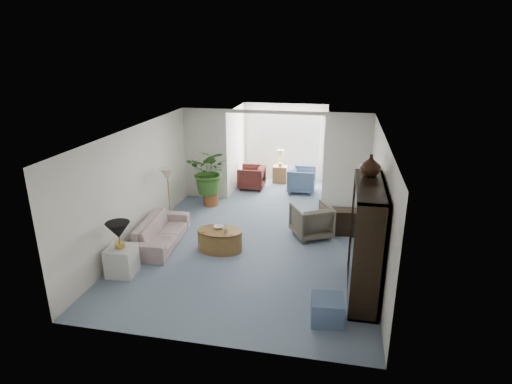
% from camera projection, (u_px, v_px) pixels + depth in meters
% --- Properties ---
extents(floor, '(6.00, 6.00, 0.00)m').
position_uv_depth(floor, '(250.00, 251.00, 8.85)').
color(floor, gray).
rests_on(floor, ground).
extents(sunroom_floor, '(2.60, 2.60, 0.00)m').
position_uv_depth(sunroom_floor, '(279.00, 189.00, 12.65)').
color(sunroom_floor, gray).
rests_on(sunroom_floor, ground).
extents(back_pier_left, '(1.20, 0.12, 2.50)m').
position_uv_depth(back_pier_left, '(206.00, 154.00, 11.57)').
color(back_pier_left, white).
rests_on(back_pier_left, ground).
extents(back_pier_right, '(1.20, 0.12, 2.50)m').
position_uv_depth(back_pier_right, '(347.00, 161.00, 10.86)').
color(back_pier_right, white).
rests_on(back_pier_right, ground).
extents(back_header, '(2.60, 0.12, 0.10)m').
position_uv_depth(back_header, '(275.00, 112.00, 10.82)').
color(back_header, white).
rests_on(back_header, back_pier_left).
extents(window_pane, '(2.20, 0.02, 1.50)m').
position_uv_depth(window_pane, '(285.00, 136.00, 13.18)').
color(window_pane, white).
extents(window_blinds, '(2.20, 0.02, 1.50)m').
position_uv_depth(window_blinds, '(285.00, 136.00, 13.16)').
color(window_blinds, white).
extents(framed_picture, '(0.04, 0.50, 0.40)m').
position_uv_depth(framed_picture, '(380.00, 182.00, 7.74)').
color(framed_picture, beige).
extents(sofa, '(0.88, 1.95, 0.55)m').
position_uv_depth(sofa, '(161.00, 232.00, 9.08)').
color(sofa, beige).
rests_on(sofa, ground).
extents(end_table, '(0.53, 0.53, 0.55)m').
position_uv_depth(end_table, '(122.00, 261.00, 7.87)').
color(end_table, silver).
rests_on(end_table, ground).
extents(table_lamp, '(0.44, 0.44, 0.30)m').
position_uv_depth(table_lamp, '(118.00, 230.00, 7.66)').
color(table_lamp, black).
rests_on(table_lamp, end_table).
extents(floor_lamp, '(0.36, 0.36, 0.28)m').
position_uv_depth(floor_lamp, '(167.00, 174.00, 9.78)').
color(floor_lamp, beige).
rests_on(floor_lamp, ground).
extents(coffee_table, '(1.17, 1.17, 0.45)m').
position_uv_depth(coffee_table, '(220.00, 240.00, 8.82)').
color(coffee_table, olive).
rests_on(coffee_table, ground).
extents(coffee_bowl, '(0.25, 0.25, 0.05)m').
position_uv_depth(coffee_bowl, '(219.00, 227.00, 8.84)').
color(coffee_bowl, white).
rests_on(coffee_bowl, coffee_table).
extents(coffee_cup, '(0.13, 0.13, 0.10)m').
position_uv_depth(coffee_cup, '(225.00, 231.00, 8.61)').
color(coffee_cup, beige).
rests_on(coffee_cup, coffee_table).
extents(wingback_chair, '(1.08, 1.09, 0.74)m').
position_uv_depth(wingback_chair, '(311.00, 221.00, 9.41)').
color(wingback_chair, '#686052').
rests_on(wingback_chair, ground).
extents(side_table_dark, '(0.53, 0.44, 0.58)m').
position_uv_depth(side_table_dark, '(343.00, 221.00, 9.59)').
color(side_table_dark, black).
rests_on(side_table_dark, ground).
extents(entertainment_cabinet, '(0.47, 1.78, 1.97)m').
position_uv_depth(entertainment_cabinet, '(366.00, 241.00, 7.05)').
color(entertainment_cabinet, black).
rests_on(entertainment_cabinet, ground).
extents(cabinet_urn, '(0.35, 0.35, 0.37)m').
position_uv_depth(cabinet_urn, '(370.00, 165.00, 7.13)').
color(cabinet_urn, '#321A10').
rests_on(cabinet_urn, entertainment_cabinet).
extents(ottoman, '(0.54, 0.54, 0.40)m').
position_uv_depth(ottoman, '(327.00, 310.00, 6.54)').
color(ottoman, slate).
rests_on(ottoman, ground).
extents(plant_pot, '(0.40, 0.40, 0.32)m').
position_uv_depth(plant_pot, '(211.00, 199.00, 11.35)').
color(plant_pot, brown).
rests_on(plant_pot, ground).
extents(house_plant, '(1.11, 0.96, 1.23)m').
position_uv_depth(house_plant, '(210.00, 171.00, 11.10)').
color(house_plant, '#346321').
rests_on(house_plant, plant_pot).
extents(sunroom_chair_blue, '(0.80, 0.78, 0.72)m').
position_uv_depth(sunroom_chair_blue, '(302.00, 180.00, 12.31)').
color(sunroom_chair_blue, slate).
rests_on(sunroom_chair_blue, ground).
extents(sunroom_chair_maroon, '(0.76, 0.74, 0.69)m').
position_uv_depth(sunroom_chair_maroon, '(252.00, 177.00, 12.60)').
color(sunroom_chair_maroon, '#5B261F').
rests_on(sunroom_chair_maroon, ground).
extents(sunroom_table, '(0.43, 0.34, 0.53)m').
position_uv_depth(sunroom_table, '(280.00, 174.00, 13.17)').
color(sunroom_table, olive).
rests_on(sunroom_table, ground).
extents(shelf_clutter, '(0.30, 1.07, 1.06)m').
position_uv_depth(shelf_clutter, '(363.00, 236.00, 6.97)').
color(shelf_clutter, '#4F4C4A').
rests_on(shelf_clutter, entertainment_cabinet).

